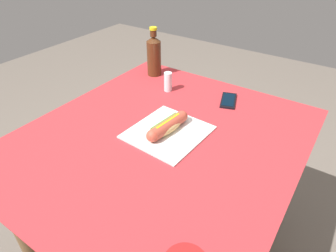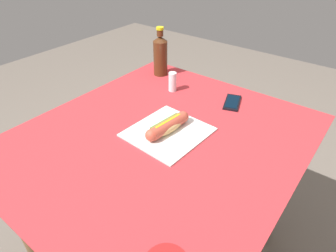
# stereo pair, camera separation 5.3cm
# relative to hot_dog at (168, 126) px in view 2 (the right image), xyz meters

# --- Properties ---
(ground_plane) EXTENTS (6.00, 6.00, 0.00)m
(ground_plane) POSITION_rel_hot_dog_xyz_m (-0.03, 0.01, -0.76)
(ground_plane) COLOR #6B6056
(ground_plane) RESTS_ON ground
(dining_table) EXTENTS (1.06, 0.94, 0.73)m
(dining_table) POSITION_rel_hot_dog_xyz_m (-0.03, 0.01, -0.16)
(dining_table) COLOR brown
(dining_table) RESTS_ON ground
(paper_wrapper) EXTENTS (0.28, 0.27, 0.01)m
(paper_wrapper) POSITION_rel_hot_dog_xyz_m (-0.00, -0.00, -0.03)
(paper_wrapper) COLOR silver
(paper_wrapper) RESTS_ON dining_table
(hot_dog) EXTENTS (0.21, 0.07, 0.05)m
(hot_dog) POSITION_rel_hot_dog_xyz_m (0.00, 0.00, 0.00)
(hot_dog) COLOR #DBB26B
(hot_dog) RESTS_ON paper_wrapper
(cell_phone) EXTENTS (0.14, 0.10, 0.01)m
(cell_phone) POSITION_rel_hot_dog_xyz_m (0.34, -0.09, -0.03)
(cell_phone) COLOR black
(cell_phone) RESTS_ON dining_table
(soda_bottle) EXTENTS (0.07, 0.07, 0.24)m
(soda_bottle) POSITION_rel_hot_dog_xyz_m (0.38, 0.34, 0.07)
(soda_bottle) COLOR #4C2814
(soda_bottle) RESTS_ON dining_table
(salt_shaker) EXTENTS (0.04, 0.04, 0.09)m
(salt_shaker) POSITION_rel_hot_dog_xyz_m (0.27, 0.19, 0.01)
(salt_shaker) COLOR silver
(salt_shaker) RESTS_ON dining_table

